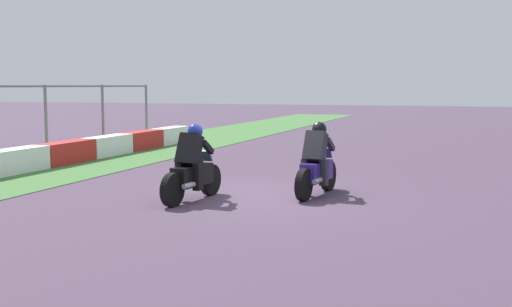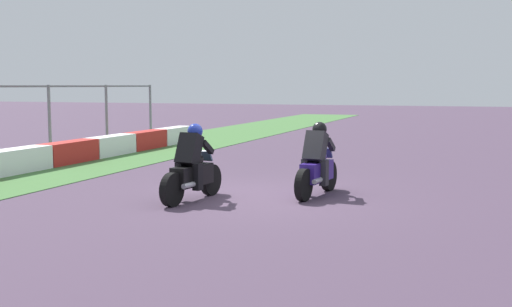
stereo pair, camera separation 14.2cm
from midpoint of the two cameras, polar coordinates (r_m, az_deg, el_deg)
name	(u,v)px [view 1 (the left image)]	position (r m, az deg, el deg)	size (l,w,h in m)	color
ground_plane	(262,197)	(12.93, 0.26, -3.89)	(120.00, 120.00, 0.00)	#4B394E
rider_lane_a	(317,165)	(13.01, 5.18, -1.07)	(2.04, 0.58, 1.51)	black
rider_lane_b	(192,169)	(12.44, -6.08, -1.42)	(2.04, 0.58, 1.51)	black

